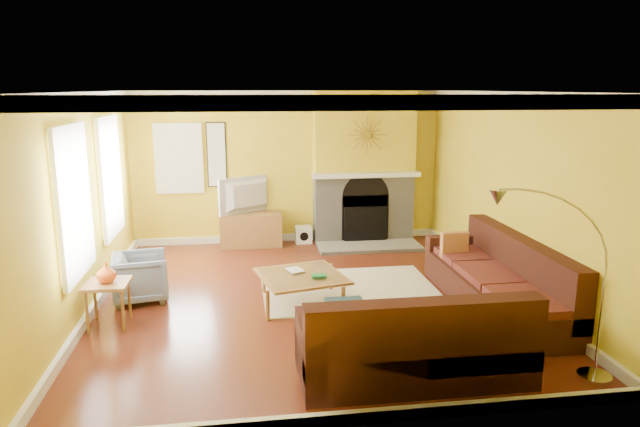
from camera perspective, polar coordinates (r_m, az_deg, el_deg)
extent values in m
cube|color=maroon|center=(7.71, -1.15, -8.49)|extent=(5.50, 6.00, 0.02)
cube|color=white|center=(7.21, -1.24, 12.16)|extent=(5.50, 6.00, 0.02)
cube|color=yellow|center=(10.29, -3.25, 4.64)|extent=(5.50, 0.02, 2.70)
cube|color=yellow|center=(4.46, 3.56, -5.83)|extent=(5.50, 0.02, 2.70)
cube|color=yellow|center=(7.53, -22.54, 0.80)|extent=(0.02, 6.00, 2.70)
cube|color=yellow|center=(8.14, 18.47, 1.93)|extent=(0.02, 6.00, 2.70)
cube|color=white|center=(8.74, -20.32, 3.48)|extent=(0.06, 1.22, 1.72)
cube|color=white|center=(6.92, -23.51, 1.03)|extent=(0.06, 1.22, 1.72)
cube|color=white|center=(10.23, -13.94, 5.37)|extent=(0.82, 0.06, 1.22)
cube|color=white|center=(10.19, -10.30, 5.79)|extent=(0.34, 0.04, 1.14)
cube|color=white|center=(10.08, 4.67, 3.87)|extent=(1.92, 0.22, 0.08)
cube|color=#98958F|center=(10.04, 4.94, -3.30)|extent=(1.80, 0.70, 0.06)
cube|color=beige|center=(8.01, 2.96, -7.56)|extent=(2.40, 1.80, 0.02)
cube|color=olive|center=(10.16, -6.93, -1.60)|extent=(1.08, 0.48, 0.59)
imported|color=black|center=(10.03, -7.03, 1.81)|extent=(1.01, 0.72, 0.64)
cube|color=white|center=(10.35, -1.69, -2.10)|extent=(0.29, 0.29, 0.29)
imported|color=gray|center=(7.89, -17.50, -6.08)|extent=(0.80, 0.78, 0.63)
imported|color=#E75A18|center=(7.06, -20.61, -5.55)|extent=(0.27, 0.27, 0.24)
imported|color=white|center=(7.44, -3.14, -5.80)|extent=(0.26, 0.30, 0.02)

